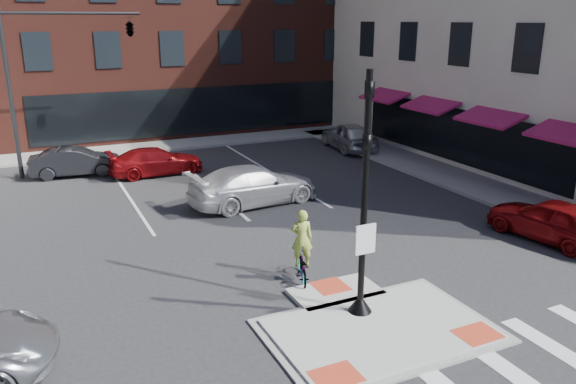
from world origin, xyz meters
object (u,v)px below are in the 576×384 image
bg_car_silver (349,136)px  red_sedan (552,220)px  cyclist (302,257)px  bg_car_dark (76,162)px  white_pickup (254,185)px  bg_car_red (156,161)px

bg_car_silver → red_sedan: bearing=92.5°
bg_car_silver → cyclist: (-9.94, -13.87, -0.07)m
bg_car_silver → cyclist: cyclist is taller
bg_car_silver → bg_car_dark: bearing=3.5°
bg_car_dark → cyclist: bearing=-155.1°
red_sedan → bg_car_dark: red_sedan is taller
red_sedan → white_pickup: bearing=-55.1°
bg_car_red → red_sedan: bearing=-145.9°
red_sedan → cyclist: size_ratio=2.02×
red_sedan → bg_car_silver: size_ratio=0.93×
cyclist → bg_car_dark: bearing=-52.2°
white_pickup → bg_car_red: (-2.56, 6.15, -0.13)m
white_pickup → bg_car_red: white_pickup is taller
red_sedan → cyclist: bearing=-14.3°
bg_car_red → cyclist: (1.18, -13.20, 0.07)m
white_pickup → bg_car_dark: 9.68m
white_pickup → cyclist: bearing=162.7°
bg_car_dark → bg_car_silver: (14.61, -0.74, 0.10)m
bg_car_red → cyclist: 13.25m
white_pickup → bg_car_red: bearing=16.4°
red_sedan → bg_car_dark: 20.61m
white_pickup → bg_car_silver: (8.56, 6.82, 0.01)m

